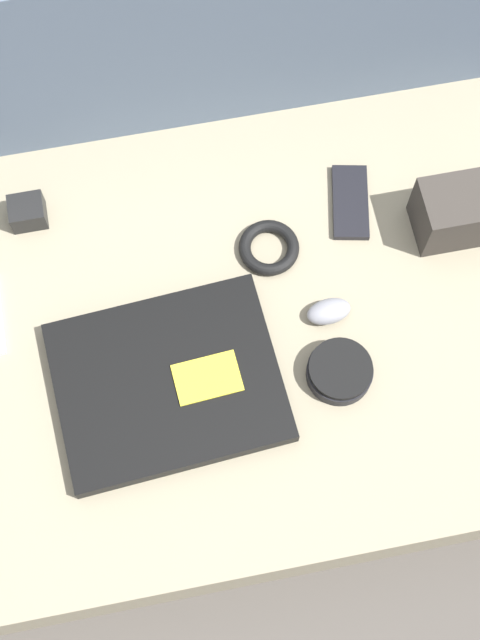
# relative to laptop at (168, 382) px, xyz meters

# --- Properties ---
(ground_plane) EXTENTS (8.00, 8.00, 0.00)m
(ground_plane) POSITION_rel_laptop_xyz_m (0.11, 0.07, -0.16)
(ground_plane) COLOR #4C4742
(couch_seat) EXTENTS (0.93, 0.69, 0.15)m
(couch_seat) POSITION_rel_laptop_xyz_m (0.11, 0.07, -0.09)
(couch_seat) COLOR gray
(couch_seat) RESTS_ON ground_plane
(couch_backrest) EXTENTS (0.93, 0.20, 0.48)m
(couch_backrest) POSITION_rel_laptop_xyz_m (0.11, 0.51, 0.08)
(couch_backrest) COLOR slate
(couch_backrest) RESTS_ON ground_plane
(laptop) EXTENTS (0.32, 0.27, 0.03)m
(laptop) POSITION_rel_laptop_xyz_m (0.00, 0.00, 0.00)
(laptop) COLOR black
(laptop) RESTS_ON couch_seat
(computer_mouse) EXTENTS (0.07, 0.04, 0.03)m
(computer_mouse) POSITION_rel_laptop_xyz_m (0.24, 0.06, 0.00)
(computer_mouse) COLOR gray
(computer_mouse) RESTS_ON couch_seat
(speaker_puck) EXTENTS (0.09, 0.09, 0.03)m
(speaker_puck) POSITION_rel_laptop_xyz_m (0.24, -0.03, 0.00)
(speaker_puck) COLOR black
(speaker_puck) RESTS_ON couch_seat
(phone_silver) EXTENTS (0.08, 0.13, 0.01)m
(phone_silver) POSITION_rel_laptop_xyz_m (0.32, 0.23, -0.01)
(phone_silver) COLOR black
(phone_silver) RESTS_ON couch_seat
(camera_pouch) EXTENTS (0.12, 0.08, 0.09)m
(camera_pouch) POSITION_rel_laptop_xyz_m (0.46, 0.17, 0.03)
(camera_pouch) COLOR #38332D
(camera_pouch) RESTS_ON couch_seat
(charger_brick) EXTENTS (0.05, 0.05, 0.04)m
(charger_brick) POSITION_rel_laptop_xyz_m (-0.16, 0.30, 0.01)
(charger_brick) COLOR black
(charger_brick) RESTS_ON couch_seat
(cable_coil) EXTENTS (0.09, 0.09, 0.02)m
(cable_coil) POSITION_rel_laptop_xyz_m (0.18, 0.18, -0.00)
(cable_coil) COLOR black
(cable_coil) RESTS_ON couch_seat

